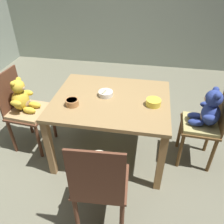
{
  "coord_description": "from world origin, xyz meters",
  "views": [
    {
      "loc": [
        0.34,
        -1.88,
        1.89
      ],
      "look_at": [
        0.0,
        0.05,
        0.51
      ],
      "focal_mm": 36.45,
      "sensor_mm": 36.0,
      "label": 1
    }
  ],
  "objects_px": {
    "teddy_chair_near_left": "(24,104)",
    "porridge_bowl_yellow_near_right": "(153,102)",
    "dining_table": "(111,106)",
    "porridge_bowl_terracotta_near_left": "(72,102)",
    "teddy_chair_near_front": "(100,178)",
    "porridge_bowl_white_center": "(106,93)",
    "teddy_chair_near_right": "(207,117)"
  },
  "relations": [
    {
      "from": "dining_table",
      "to": "teddy_chair_near_front",
      "type": "xyz_separation_m",
      "value": [
        0.07,
        -0.85,
        -0.05
      ]
    },
    {
      "from": "porridge_bowl_white_center",
      "to": "porridge_bowl_yellow_near_right",
      "type": "bearing_deg",
      "value": -11.2
    },
    {
      "from": "teddy_chair_near_right",
      "to": "dining_table",
      "type": "bearing_deg",
      "value": 4.98
    },
    {
      "from": "teddy_chair_near_left",
      "to": "teddy_chair_near_front",
      "type": "relative_size",
      "value": 0.97
    },
    {
      "from": "porridge_bowl_terracotta_near_left",
      "to": "dining_table",
      "type": "bearing_deg",
      "value": 27.89
    },
    {
      "from": "dining_table",
      "to": "teddy_chair_near_left",
      "type": "relative_size",
      "value": 1.25
    },
    {
      "from": "porridge_bowl_white_center",
      "to": "porridge_bowl_terracotta_near_left",
      "type": "xyz_separation_m",
      "value": [
        -0.28,
        -0.23,
        0.01
      ]
    },
    {
      "from": "teddy_chair_near_front",
      "to": "porridge_bowl_white_center",
      "type": "height_order",
      "value": "teddy_chair_near_front"
    },
    {
      "from": "teddy_chair_near_right",
      "to": "teddy_chair_near_left",
      "type": "distance_m",
      "value": 1.9
    },
    {
      "from": "porridge_bowl_terracotta_near_left",
      "to": "porridge_bowl_white_center",
      "type": "bearing_deg",
      "value": 39.54
    },
    {
      "from": "porridge_bowl_yellow_near_right",
      "to": "porridge_bowl_terracotta_near_left",
      "type": "height_order",
      "value": "porridge_bowl_yellow_near_right"
    },
    {
      "from": "dining_table",
      "to": "porridge_bowl_white_center",
      "type": "relative_size",
      "value": 7.38
    },
    {
      "from": "porridge_bowl_white_center",
      "to": "teddy_chair_near_front",
      "type": "bearing_deg",
      "value": -81.51
    },
    {
      "from": "teddy_chair_near_right",
      "to": "porridge_bowl_yellow_near_right",
      "type": "bearing_deg",
      "value": 11.76
    },
    {
      "from": "teddy_chair_near_left",
      "to": "porridge_bowl_yellow_near_right",
      "type": "height_order",
      "value": "teddy_chair_near_left"
    },
    {
      "from": "teddy_chair_near_left",
      "to": "teddy_chair_near_right",
      "type": "bearing_deg",
      "value": 7.09
    },
    {
      "from": "dining_table",
      "to": "teddy_chair_near_right",
      "type": "distance_m",
      "value": 0.95
    },
    {
      "from": "dining_table",
      "to": "teddy_chair_near_left",
      "type": "xyz_separation_m",
      "value": [
        -0.95,
        -0.04,
        -0.05
      ]
    },
    {
      "from": "teddy_chair_near_front",
      "to": "teddy_chair_near_right",
      "type": "bearing_deg",
      "value": -48.49
    },
    {
      "from": "dining_table",
      "to": "porridge_bowl_white_center",
      "type": "distance_m",
      "value": 0.14
    },
    {
      "from": "teddy_chair_near_right",
      "to": "porridge_bowl_terracotta_near_left",
      "type": "bearing_deg",
      "value": 12.31
    },
    {
      "from": "teddy_chair_near_front",
      "to": "dining_table",
      "type": "bearing_deg",
      "value": 0.78
    },
    {
      "from": "teddy_chair_near_right",
      "to": "porridge_bowl_yellow_near_right",
      "type": "height_order",
      "value": "teddy_chair_near_right"
    },
    {
      "from": "dining_table",
      "to": "porridge_bowl_yellow_near_right",
      "type": "xyz_separation_m",
      "value": [
        0.41,
        -0.05,
        0.13
      ]
    },
    {
      "from": "teddy_chair_near_right",
      "to": "porridge_bowl_white_center",
      "type": "xyz_separation_m",
      "value": [
        -1.01,
        0.01,
        0.15
      ]
    },
    {
      "from": "porridge_bowl_white_center",
      "to": "teddy_chair_near_right",
      "type": "bearing_deg",
      "value": -0.54
    },
    {
      "from": "teddy_chair_near_left",
      "to": "porridge_bowl_terracotta_near_left",
      "type": "distance_m",
      "value": 0.65
    },
    {
      "from": "teddy_chair_near_front",
      "to": "teddy_chair_near_left",
      "type": "bearing_deg",
      "value": 47.63
    },
    {
      "from": "porridge_bowl_white_center",
      "to": "porridge_bowl_terracotta_near_left",
      "type": "bearing_deg",
      "value": -140.46
    },
    {
      "from": "teddy_chair_near_left",
      "to": "porridge_bowl_white_center",
      "type": "height_order",
      "value": "teddy_chair_near_left"
    },
    {
      "from": "dining_table",
      "to": "porridge_bowl_terracotta_near_left",
      "type": "relative_size",
      "value": 9.21
    },
    {
      "from": "teddy_chair_near_front",
      "to": "porridge_bowl_white_center",
      "type": "bearing_deg",
      "value": 4.61
    }
  ]
}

